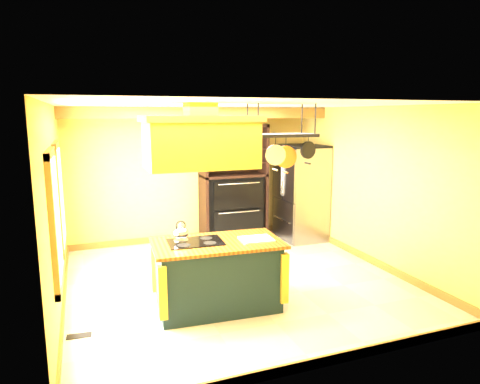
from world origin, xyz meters
TOP-DOWN VIEW (x-y plane):
  - floor at (0.00, 0.00)m, footprint 5.00×5.00m
  - ceiling at (0.00, 0.00)m, footprint 5.00×5.00m
  - wall_back at (0.00, 2.50)m, footprint 5.00×0.02m
  - wall_front at (0.00, -2.50)m, footprint 5.00×0.02m
  - wall_left at (-2.50, 0.00)m, footprint 0.02×5.00m
  - wall_right at (2.50, 0.00)m, footprint 0.02×5.00m
  - ceiling_beam at (0.00, 1.70)m, footprint 5.00×0.15m
  - window_near at (-2.47, -0.80)m, footprint 0.06×1.06m
  - window_far at (-2.47, 0.60)m, footprint 0.06×1.06m
  - kitchen_island at (-0.55, -0.79)m, footprint 1.74×1.04m
  - range_hood at (-0.74, -0.79)m, footprint 1.43×0.81m
  - pot_rack at (0.36, -0.79)m, footprint 0.96×0.45m
  - refrigerator at (2.07, 1.74)m, footprint 0.83×0.98m
  - hutch at (0.75, 2.24)m, footprint 1.34×0.61m
  - floor_register at (-2.30, -0.95)m, footprint 0.29×0.14m

SIDE VIEW (x-z plane):
  - floor at x=0.00m, z-range 0.00..0.00m
  - floor_register at x=-2.30m, z-range 0.00..0.01m
  - kitchen_island at x=-0.55m, z-range -0.09..1.02m
  - hutch at x=0.75m, z-range -0.28..2.09m
  - refrigerator at x=2.07m, z-range -0.02..1.89m
  - wall_back at x=0.00m, z-range 0.00..2.70m
  - wall_front at x=0.00m, z-range 0.00..2.70m
  - wall_left at x=-2.50m, z-range 0.00..2.70m
  - wall_right at x=2.50m, z-range 0.00..2.70m
  - window_near at x=-2.47m, z-range 0.62..2.18m
  - window_far at x=-2.47m, z-range 0.62..2.18m
  - pot_rack at x=0.36m, z-range 1.77..2.63m
  - range_hood at x=-0.74m, z-range 1.85..2.65m
  - ceiling_beam at x=0.00m, z-range 2.49..2.69m
  - ceiling at x=0.00m, z-range 2.70..2.70m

